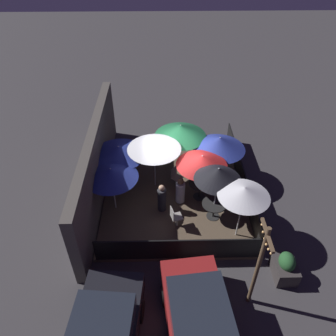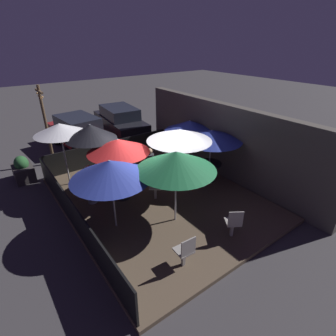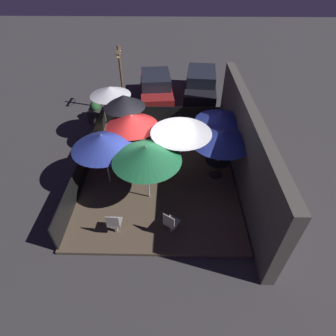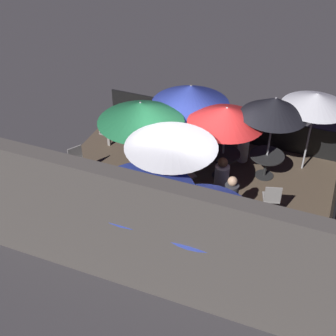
{
  "view_description": "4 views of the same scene",
  "coord_description": "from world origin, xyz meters",
  "px_view_note": "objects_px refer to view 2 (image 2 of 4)",
  "views": [
    {
      "loc": [
        -10.5,
        0.49,
        9.7
      ],
      "look_at": [
        0.0,
        0.27,
        1.15
      ],
      "focal_mm": 35.0,
      "sensor_mm": 36.0,
      "label": 1
    },
    {
      "loc": [
        6.49,
        -4.28,
        5.09
      ],
      "look_at": [
        -0.07,
        0.5,
        1.06
      ],
      "focal_mm": 28.0,
      "sensor_mm": 36.0,
      "label": 2
    },
    {
      "loc": [
        7.91,
        0.51,
        7.1
      ],
      "look_at": [
        0.91,
        0.37,
        1.08
      ],
      "focal_mm": 28.0,
      "sensor_mm": 36.0,
      "label": 3
    },
    {
      "loc": [
        -3.07,
        9.08,
        8.06
      ],
      "look_at": [
        0.38,
        0.37,
        1.06
      ],
      "focal_mm": 50.0,
      "sensor_mm": 36.0,
      "label": 4
    }
  ],
  "objects_px": {
    "dining_table_1": "(96,175)",
    "patio_chair_3": "(128,161)",
    "dining_table_2": "(121,182)",
    "planter_box": "(23,170)",
    "patio_umbrella_4": "(176,161)",
    "dining_table_0": "(209,166)",
    "patio_chair_2": "(234,222)",
    "patio_umbrella_0": "(211,135)",
    "patio_umbrella_6": "(190,126)",
    "patio_umbrella_5": "(60,129)",
    "parked_car_1": "(120,120)",
    "patio_umbrella_2": "(118,146)",
    "patio_umbrella_1": "(91,132)",
    "patio_umbrella_3": "(110,170)",
    "patio_chair_1": "(185,251)",
    "light_post": "(45,122)",
    "patio_umbrella_7": "(179,135)",
    "parked_car_0": "(79,132)",
    "patron_1": "(150,165)",
    "patio_chair_0": "(157,186)",
    "patron_2": "(139,175)",
    "patron_0": "(91,185)"
  },
  "relations": [
    {
      "from": "patron_1",
      "to": "light_post",
      "type": "bearing_deg",
      "value": 52.61
    },
    {
      "from": "patio_umbrella_2",
      "to": "patio_umbrella_7",
      "type": "bearing_deg",
      "value": 66.76
    },
    {
      "from": "patio_umbrella_0",
      "to": "patio_chair_2",
      "type": "distance_m",
      "value": 3.54
    },
    {
      "from": "patio_umbrella_3",
      "to": "patio_chair_1",
      "type": "relative_size",
      "value": 2.36
    },
    {
      "from": "patio_umbrella_1",
      "to": "patron_0",
      "type": "distance_m",
      "value": 1.79
    },
    {
      "from": "patron_0",
      "to": "parked_car_1",
      "type": "height_order",
      "value": "parked_car_1"
    },
    {
      "from": "patio_umbrella_1",
      "to": "patio_chair_0",
      "type": "bearing_deg",
      "value": 36.75
    },
    {
      "from": "patio_umbrella_2",
      "to": "patio_chair_0",
      "type": "height_order",
      "value": "patio_umbrella_2"
    },
    {
      "from": "patio_umbrella_5",
      "to": "patio_umbrella_1",
      "type": "bearing_deg",
      "value": 38.52
    },
    {
      "from": "patio_chair_2",
      "to": "patron_2",
      "type": "bearing_deg",
      "value": 42.86
    },
    {
      "from": "patron_1",
      "to": "planter_box",
      "type": "bearing_deg",
      "value": 71.45
    },
    {
      "from": "dining_table_0",
      "to": "patron_1",
      "type": "relative_size",
      "value": 0.74
    },
    {
      "from": "dining_table_2",
      "to": "planter_box",
      "type": "distance_m",
      "value": 4.42
    },
    {
      "from": "patio_chair_2",
      "to": "planter_box",
      "type": "relative_size",
      "value": 0.92
    },
    {
      "from": "patio_umbrella_1",
      "to": "patio_chair_0",
      "type": "xyz_separation_m",
      "value": [
        1.86,
        1.39,
        -1.67
      ]
    },
    {
      "from": "light_post",
      "to": "parked_car_1",
      "type": "relative_size",
      "value": 0.74
    },
    {
      "from": "patio_umbrella_5",
      "to": "parked_car_1",
      "type": "height_order",
      "value": "patio_umbrella_5"
    },
    {
      "from": "patio_umbrella_4",
      "to": "planter_box",
      "type": "xyz_separation_m",
      "value": [
        -5.71,
        -3.19,
        -1.66
      ]
    },
    {
      "from": "patio_umbrella_4",
      "to": "patio_umbrella_6",
      "type": "xyz_separation_m",
      "value": [
        -2.6,
        2.7,
        -0.16
      ]
    },
    {
      "from": "patio_umbrella_5",
      "to": "parked_car_1",
      "type": "relative_size",
      "value": 0.51
    },
    {
      "from": "parked_car_0",
      "to": "patio_umbrella_7",
      "type": "bearing_deg",
      "value": 5.02
    },
    {
      "from": "dining_table_1",
      "to": "patio_chair_3",
      "type": "distance_m",
      "value": 1.58
    },
    {
      "from": "patio_umbrella_1",
      "to": "light_post",
      "type": "xyz_separation_m",
      "value": [
        -3.45,
        -0.68,
        -0.35
      ]
    },
    {
      "from": "patio_chair_3",
      "to": "patio_umbrella_2",
      "type": "bearing_deg",
      "value": 38.91
    },
    {
      "from": "patio_umbrella_0",
      "to": "parked_car_1",
      "type": "height_order",
      "value": "patio_umbrella_0"
    },
    {
      "from": "patio_umbrella_4",
      "to": "dining_table_0",
      "type": "height_order",
      "value": "patio_umbrella_4"
    },
    {
      "from": "patio_chair_0",
      "to": "patio_umbrella_2",
      "type": "bearing_deg",
      "value": 0.0
    },
    {
      "from": "patio_chair_1",
      "to": "dining_table_2",
      "type": "bearing_deg",
      "value": -0.0
    },
    {
      "from": "patio_umbrella_5",
      "to": "patio_umbrella_6",
      "type": "xyz_separation_m",
      "value": [
        1.49,
        4.59,
        -0.35
      ]
    },
    {
      "from": "patio_chair_2",
      "to": "dining_table_2",
      "type": "bearing_deg",
      "value": 55.14
    },
    {
      "from": "patio_umbrella_6",
      "to": "patio_chair_2",
      "type": "bearing_deg",
      "value": -24.62
    },
    {
      "from": "patio_umbrella_1",
      "to": "planter_box",
      "type": "relative_size",
      "value": 2.4
    },
    {
      "from": "patio_umbrella_4",
      "to": "dining_table_2",
      "type": "distance_m",
      "value": 2.57
    },
    {
      "from": "parked_car_1",
      "to": "dining_table_0",
      "type": "bearing_deg",
      "value": 6.14
    },
    {
      "from": "patio_umbrella_4",
      "to": "patio_chair_1",
      "type": "distance_m",
      "value": 2.36
    },
    {
      "from": "patio_umbrella_1",
      "to": "patio_chair_2",
      "type": "xyz_separation_m",
      "value": [
        4.72,
        1.95,
        -1.66
      ]
    },
    {
      "from": "parked_car_1",
      "to": "patio_umbrella_4",
      "type": "bearing_deg",
      "value": -10.93
    },
    {
      "from": "patio_umbrella_1",
      "to": "planter_box",
      "type": "height_order",
      "value": "patio_umbrella_1"
    },
    {
      "from": "patio_umbrella_7",
      "to": "parked_car_0",
      "type": "bearing_deg",
      "value": -168.96
    },
    {
      "from": "patron_1",
      "to": "parked_car_0",
      "type": "height_order",
      "value": "parked_car_0"
    },
    {
      "from": "patio_umbrella_2",
      "to": "parked_car_0",
      "type": "relative_size",
      "value": 0.49
    },
    {
      "from": "patio_umbrella_1",
      "to": "dining_table_2",
      "type": "relative_size",
      "value": 2.64
    },
    {
      "from": "patio_umbrella_2",
      "to": "planter_box",
      "type": "xyz_separation_m",
      "value": [
        -3.66,
        -2.46,
        -1.61
      ]
    },
    {
      "from": "patio_umbrella_2",
      "to": "patio_umbrella_4",
      "type": "distance_m",
      "value": 2.18
    },
    {
      "from": "patio_umbrella_7",
      "to": "patio_umbrella_5",
      "type": "bearing_deg",
      "value": -133.14
    },
    {
      "from": "patio_umbrella_3",
      "to": "patio_chair_3",
      "type": "distance_m",
      "value": 3.67
    },
    {
      "from": "patio_umbrella_4",
      "to": "planter_box",
      "type": "height_order",
      "value": "patio_umbrella_4"
    },
    {
      "from": "patio_umbrella_6",
      "to": "patio_chair_2",
      "type": "relative_size",
      "value": 2.17
    },
    {
      "from": "patron_1",
      "to": "patio_chair_1",
      "type": "bearing_deg",
      "value": 175.86
    },
    {
      "from": "patio_chair_2",
      "to": "patio_umbrella_0",
      "type": "bearing_deg",
      "value": -0.0
    }
  ]
}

